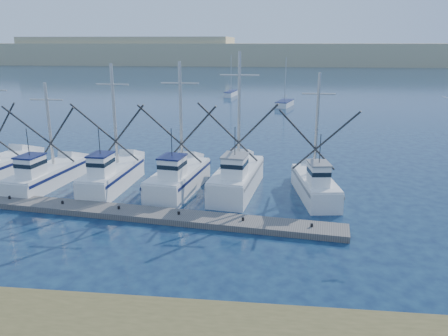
{
  "coord_description": "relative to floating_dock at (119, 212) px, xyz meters",
  "views": [
    {
      "loc": [
        1.61,
        -18.46,
        10.51
      ],
      "look_at": [
        -1.34,
        8.0,
        2.83
      ],
      "focal_mm": 35.0,
      "sensor_mm": 36.0,
      "label": 1
    }
  ],
  "objects": [
    {
      "name": "ground",
      "position": [
        7.87,
        -6.43,
        -0.19
      ],
      "size": [
        500.0,
        500.0,
        0.0
      ],
      "primitive_type": "plane",
      "color": "#0C1937",
      "rests_on": "ground"
    },
    {
      "name": "floating_dock",
      "position": [
        0.0,
        0.0,
        0.0
      ],
      "size": [
        28.23,
        5.33,
        0.38
      ],
      "primitive_type": "cube",
      "rotation": [
        0.0,
        0.0,
        -0.12
      ],
      "color": "#69645D",
      "rests_on": "ground"
    },
    {
      "name": "dune_ridge",
      "position": [
        7.87,
        203.57,
        4.81
      ],
      "size": [
        360.0,
        60.0,
        10.0
      ],
      "primitive_type": "cube",
      "color": "tan",
      "rests_on": "ground"
    },
    {
      "name": "trawler_fleet",
      "position": [
        -0.32,
        4.87,
        0.79
      ],
      "size": [
        28.49,
        9.0,
        9.91
      ],
      "color": "white",
      "rests_on": "ground"
    },
    {
      "name": "sailboat_near",
      "position": [
        11.49,
        50.01,
        0.31
      ],
      "size": [
        3.32,
        5.71,
        8.1
      ],
      "rotation": [
        0.0,
        0.0,
        -0.27
      ],
      "color": "white",
      "rests_on": "ground"
    },
    {
      "name": "sailboat_far",
      "position": [
        0.96,
        64.01,
        0.31
      ],
      "size": [
        2.38,
        6.11,
        8.1
      ],
      "rotation": [
        0.0,
        0.0,
        -0.14
      ],
      "color": "white",
      "rests_on": "ground"
    }
  ]
}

